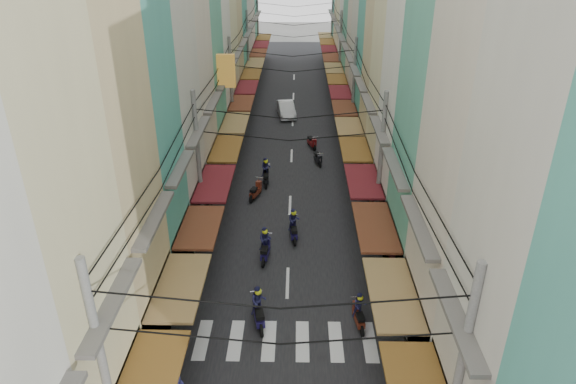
# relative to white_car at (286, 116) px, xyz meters

# --- Properties ---
(ground) EXTENTS (160.00, 160.00, 0.00)m
(ground) POSITION_rel_white_car_xyz_m (0.62, -23.62, 0.00)
(ground) COLOR slate
(ground) RESTS_ON ground
(road) EXTENTS (10.00, 80.00, 0.02)m
(road) POSITION_rel_white_car_xyz_m (0.62, -3.62, 0.01)
(road) COLOR black
(road) RESTS_ON ground
(sidewalk_left) EXTENTS (3.00, 80.00, 0.06)m
(sidewalk_left) POSITION_rel_white_car_xyz_m (-5.88, -3.62, 0.03)
(sidewalk_left) COLOR gray
(sidewalk_left) RESTS_ON ground
(sidewalk_right) EXTENTS (3.00, 80.00, 0.06)m
(sidewalk_right) POSITION_rel_white_car_xyz_m (7.12, -3.62, 0.03)
(sidewalk_right) COLOR gray
(sidewalk_right) RESTS_ON ground
(crosswalk) EXTENTS (7.55, 2.40, 0.01)m
(crosswalk) POSITION_rel_white_car_xyz_m (0.62, -29.62, 0.03)
(crosswalk) COLOR silver
(crosswalk) RESTS_ON ground
(building_row_left) EXTENTS (7.80, 67.67, 23.70)m
(building_row_left) POSITION_rel_white_car_xyz_m (-7.30, -7.06, 9.78)
(building_row_left) COLOR silver
(building_row_left) RESTS_ON ground
(building_row_right) EXTENTS (7.80, 68.98, 22.59)m
(building_row_right) POSITION_rel_white_car_xyz_m (8.54, -7.18, 9.41)
(building_row_right) COLOR teal
(building_row_right) RESTS_ON ground
(utility_poles) EXTENTS (10.20, 66.13, 8.20)m
(utility_poles) POSITION_rel_white_car_xyz_m (0.62, -8.61, 6.59)
(utility_poles) COLOR gray
(utility_poles) RESTS_ON ground
(white_car) EXTENTS (4.92, 2.51, 1.66)m
(white_car) POSITION_rel_white_car_xyz_m (0.00, 0.00, 0.00)
(white_car) COLOR silver
(white_car) RESTS_ON ground
(bicycle) EXTENTS (1.85, 1.07, 1.20)m
(bicycle) POSITION_rel_white_car_xyz_m (6.12, -22.17, 0.00)
(bicycle) COLOR black
(bicycle) RESTS_ON ground
(moving_scooters) EXTENTS (5.80, 22.60, 1.98)m
(moving_scooters) POSITION_rel_white_car_xyz_m (0.40, -20.92, 0.56)
(moving_scooters) COLOR black
(moving_scooters) RESTS_ON ground
(parked_scooters) EXTENTS (13.25, 14.11, 1.01)m
(parked_scooters) POSITION_rel_white_car_xyz_m (5.04, -26.62, 0.49)
(parked_scooters) COLOR black
(parked_scooters) RESTS_ON ground
(pedestrians) EXTENTS (12.15, 25.26, 2.23)m
(pedestrians) POSITION_rel_white_car_xyz_m (-3.23, -23.02, 1.04)
(pedestrians) COLOR #261E29
(pedestrians) RESTS_ON ground
(market_umbrella) EXTENTS (2.17, 2.17, 2.29)m
(market_umbrella) POSITION_rel_white_car_xyz_m (6.37, -26.12, 2.02)
(market_umbrella) COLOR #B2B2B7
(market_umbrella) RESTS_ON ground
(traffic_sign) EXTENTS (0.10, 0.57, 2.60)m
(traffic_sign) POSITION_rel_white_car_xyz_m (5.60, -29.76, 1.86)
(traffic_sign) COLOR gray
(traffic_sign) RESTS_ON ground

